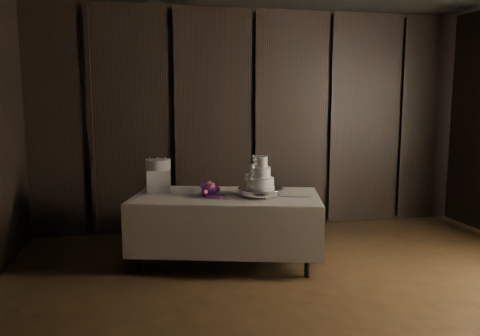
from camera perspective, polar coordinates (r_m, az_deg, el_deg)
name	(u,v)px	position (r m, az deg, el deg)	size (l,w,h in m)	color
room	(381,141)	(3.19, 16.84, 3.13)	(6.08, 7.08, 3.08)	black
display_table	(227,226)	(5.13, -1.65, -7.06)	(2.19, 1.52, 0.76)	beige
cake_stand	(261,192)	(4.98, 2.53, -2.96)	(0.48, 0.48, 0.09)	silver
wedding_cake	(259,176)	(4.93, 2.30, -0.96)	(0.32, 0.28, 0.34)	white
bouquet	(209,190)	(5.00, -3.82, -2.69)	(0.30, 0.40, 0.19)	#DC4F66
box_pedestal	(158,181)	(5.30, -9.92, -1.52)	(0.26, 0.26, 0.25)	white
small_cake	(158,165)	(5.27, -9.97, 0.42)	(0.28, 0.28, 0.11)	white
cake_knife	(289,197)	(4.95, 5.96, -3.52)	(0.37, 0.02, 0.01)	silver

